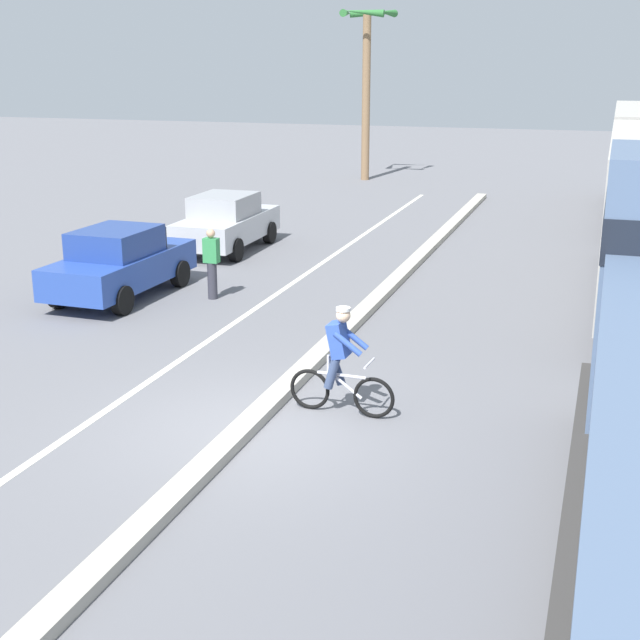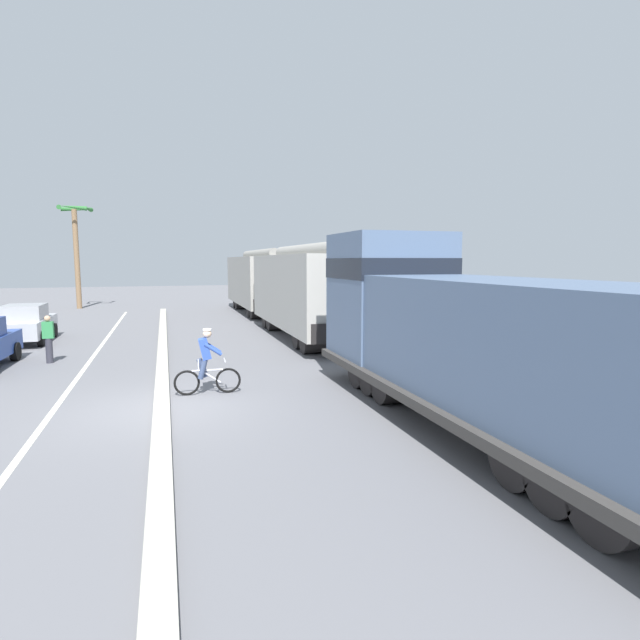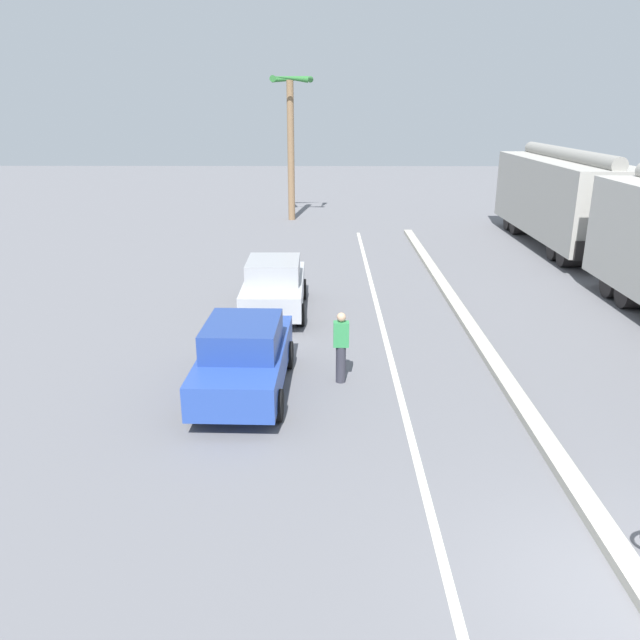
{
  "view_description": "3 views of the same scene",
  "coord_description": "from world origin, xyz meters",
  "px_view_note": "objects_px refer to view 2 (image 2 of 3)",
  "views": [
    {
      "loc": [
        4.84,
        -11.34,
        5.33
      ],
      "look_at": [
        0.58,
        1.67,
        1.28
      ],
      "focal_mm": 50.0,
      "sensor_mm": 36.0,
      "label": 1
    },
    {
      "loc": [
        0.17,
        -11.94,
        3.45
      ],
      "look_at": [
        4.06,
        0.57,
        1.89
      ],
      "focal_mm": 28.0,
      "sensor_mm": 36.0,
      "label": 2
    },
    {
      "loc": [
        -4.0,
        -6.05,
        5.81
      ],
      "look_at": [
        -4.12,
        7.85,
        1.05
      ],
      "focal_mm": 35.0,
      "sensor_mm": 36.0,
      "label": 3
    }
  ],
  "objects_px": {
    "cyclist": "(206,363)",
    "hopper_car_lead": "(306,292)",
    "hopper_car_middle": "(259,281)",
    "palm_tree_near": "(75,237)",
    "pedestrian_by_cars": "(48,338)",
    "parked_car_silver": "(26,324)",
    "locomotive": "(459,338)"
  },
  "relations": [
    {
      "from": "hopper_car_middle",
      "to": "pedestrian_by_cars",
      "type": "height_order",
      "value": "hopper_car_middle"
    },
    {
      "from": "parked_car_silver",
      "to": "palm_tree_near",
      "type": "xyz_separation_m",
      "value": [
        -0.32,
        16.04,
        4.34
      ]
    },
    {
      "from": "locomotive",
      "to": "pedestrian_by_cars",
      "type": "distance_m",
      "value": 13.61
    },
    {
      "from": "locomotive",
      "to": "parked_car_silver",
      "type": "xyz_separation_m",
      "value": [
        -11.7,
        14.37,
        -0.98
      ]
    },
    {
      "from": "locomotive",
      "to": "cyclist",
      "type": "height_order",
      "value": "locomotive"
    },
    {
      "from": "hopper_car_lead",
      "to": "hopper_car_middle",
      "type": "height_order",
      "value": "same"
    },
    {
      "from": "palm_tree_near",
      "to": "pedestrian_by_cars",
      "type": "relative_size",
      "value": 4.56
    },
    {
      "from": "hopper_car_lead",
      "to": "locomotive",
      "type": "bearing_deg",
      "value": -90.0
    },
    {
      "from": "hopper_car_middle",
      "to": "parked_car_silver",
      "type": "relative_size",
      "value": 2.51
    },
    {
      "from": "cyclist",
      "to": "palm_tree_near",
      "type": "height_order",
      "value": "palm_tree_near"
    },
    {
      "from": "pedestrian_by_cars",
      "to": "palm_tree_near",
      "type": "bearing_deg",
      "value": 95.89
    },
    {
      "from": "locomotive",
      "to": "palm_tree_near",
      "type": "distance_m",
      "value": 32.87
    },
    {
      "from": "locomotive",
      "to": "hopper_car_middle",
      "type": "distance_m",
      "value": 23.76
    },
    {
      "from": "parked_car_silver",
      "to": "hopper_car_lead",
      "type": "bearing_deg",
      "value": -10.73
    },
    {
      "from": "cyclist",
      "to": "pedestrian_by_cars",
      "type": "bearing_deg",
      "value": 130.16
    },
    {
      "from": "palm_tree_near",
      "to": "parked_car_silver",
      "type": "bearing_deg",
      "value": -88.87
    },
    {
      "from": "hopper_car_lead",
      "to": "pedestrian_by_cars",
      "type": "xyz_separation_m",
      "value": [
        -9.84,
        -2.8,
        -1.23
      ]
    },
    {
      "from": "hopper_car_middle",
      "to": "parked_car_silver",
      "type": "distance_m",
      "value": 15.05
    },
    {
      "from": "cyclist",
      "to": "hopper_car_middle",
      "type": "bearing_deg",
      "value": 75.82
    },
    {
      "from": "locomotive",
      "to": "parked_car_silver",
      "type": "distance_m",
      "value": 18.56
    },
    {
      "from": "hopper_car_middle",
      "to": "palm_tree_near",
      "type": "bearing_deg",
      "value": 151.01
    },
    {
      "from": "cyclist",
      "to": "hopper_car_lead",
      "type": "bearing_deg",
      "value": 59.06
    },
    {
      "from": "hopper_car_middle",
      "to": "cyclist",
      "type": "xyz_separation_m",
      "value": [
        -5.07,
        -20.05,
        -1.26
      ]
    },
    {
      "from": "locomotive",
      "to": "hopper_car_middle",
      "type": "relative_size",
      "value": 1.1
    },
    {
      "from": "hopper_car_lead",
      "to": "palm_tree_near",
      "type": "height_order",
      "value": "palm_tree_near"
    },
    {
      "from": "hopper_car_lead",
      "to": "pedestrian_by_cars",
      "type": "bearing_deg",
      "value": -164.14
    },
    {
      "from": "parked_car_silver",
      "to": "cyclist",
      "type": "distance_m",
      "value": 12.56
    },
    {
      "from": "hopper_car_middle",
      "to": "palm_tree_near",
      "type": "height_order",
      "value": "palm_tree_near"
    },
    {
      "from": "locomotive",
      "to": "palm_tree_near",
      "type": "bearing_deg",
      "value": 111.56
    },
    {
      "from": "parked_car_silver",
      "to": "pedestrian_by_cars",
      "type": "relative_size",
      "value": 2.61
    },
    {
      "from": "hopper_car_lead",
      "to": "pedestrian_by_cars",
      "type": "distance_m",
      "value": 10.3
    },
    {
      "from": "hopper_car_middle",
      "to": "cyclist",
      "type": "height_order",
      "value": "hopper_car_middle"
    }
  ]
}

